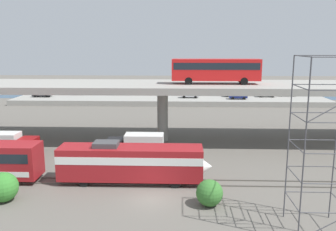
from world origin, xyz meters
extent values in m
plane|color=#605B54|center=(0.00, 0.00, 0.00)|extent=(260.00, 260.00, 0.00)
cube|color=#59544C|center=(0.00, 3.26, 0.06)|extent=(110.00, 0.12, 0.12)
cube|color=#59544C|center=(0.00, 4.74, 0.06)|extent=(110.00, 0.12, 0.12)
cube|color=maroon|center=(-2.35, 4.00, 2.08)|extent=(14.21, 3.00, 3.20)
cube|color=white|center=(-2.35, 4.00, 2.66)|extent=(14.21, 3.04, 0.77)
cone|color=white|center=(4.75, 4.00, 1.76)|extent=(1.94, 2.85, 2.85)
cube|color=black|center=(3.30, 4.00, 2.98)|extent=(1.94, 2.70, 1.02)
cube|color=#3F3F42|center=(-4.77, 4.00, 3.93)|extent=(2.40, 1.80, 0.50)
cylinder|color=black|center=(2.09, 5.35, 0.48)|extent=(0.96, 0.18, 0.96)
cylinder|color=black|center=(2.09, 2.65, 0.48)|extent=(0.96, 0.18, 0.96)
cylinder|color=black|center=(-6.79, 5.35, 0.48)|extent=(0.96, 0.18, 0.96)
cylinder|color=black|center=(-6.79, 2.65, 0.48)|extent=(0.96, 0.18, 0.96)
cylinder|color=black|center=(-15.41, 5.35, 0.46)|extent=(0.92, 0.18, 0.92)
cube|color=gray|center=(0.00, 20.00, 7.79)|extent=(96.00, 11.70, 0.92)
cylinder|color=gray|center=(0.00, 20.00, 3.67)|extent=(1.50, 1.50, 7.34)
cube|color=red|center=(7.31, 19.64, 10.20)|extent=(12.00, 2.55, 2.90)
cube|color=black|center=(7.31, 19.64, 10.72)|extent=(11.52, 2.59, 0.93)
cube|color=black|center=(1.36, 19.64, 10.55)|extent=(0.08, 2.30, 1.74)
cylinder|color=black|center=(3.59, 18.43, 8.75)|extent=(1.00, 0.26, 1.00)
cylinder|color=black|center=(3.59, 20.85, 8.75)|extent=(1.00, 0.26, 1.00)
cylinder|color=black|center=(11.03, 18.43, 8.75)|extent=(1.00, 0.26, 1.00)
cylinder|color=black|center=(11.03, 20.85, 8.75)|extent=(1.00, 0.26, 1.00)
cube|color=maroon|center=(-15.96, 11.64, 1.44)|extent=(2.00, 2.30, 2.00)
cube|color=silver|center=(-19.46, 11.64, 1.74)|extent=(4.60, 2.30, 2.60)
cylinder|color=black|center=(-16.25, 12.73, 0.44)|extent=(0.88, 0.28, 0.88)
cylinder|color=black|center=(-16.25, 10.55, 0.44)|extent=(0.88, 0.28, 0.88)
cube|color=black|center=(-5.30, 11.64, 1.44)|extent=(2.00, 2.30, 2.00)
cube|color=silver|center=(-1.80, 11.64, 1.74)|extent=(4.60, 2.30, 2.60)
cylinder|color=black|center=(-5.00, 10.55, 0.44)|extent=(0.88, 0.28, 0.88)
cylinder|color=black|center=(-5.00, 12.73, 0.44)|extent=(0.88, 0.28, 0.88)
cylinder|color=black|center=(-0.79, 10.55, 0.44)|extent=(0.88, 0.28, 0.88)
cylinder|color=black|center=(-0.79, 12.73, 0.44)|extent=(0.88, 0.28, 0.88)
cylinder|color=#47474C|center=(10.89, -2.88, 6.40)|extent=(0.10, 0.10, 12.80)
cylinder|color=#47474C|center=(14.46, -2.88, 6.40)|extent=(0.10, 0.10, 12.80)
cylinder|color=#47474C|center=(10.89, -6.45, 6.40)|extent=(0.10, 0.10, 12.80)
cylinder|color=#47474C|center=(12.68, -2.88, 2.13)|extent=(3.57, 0.07, 0.07)
cylinder|color=#47474C|center=(12.68, -6.45, 2.13)|extent=(3.57, 0.07, 0.07)
cylinder|color=#47474C|center=(10.89, -4.67, 2.13)|extent=(0.07, 3.57, 0.07)
cylinder|color=#47474C|center=(12.68, -2.88, 4.27)|extent=(3.57, 0.07, 0.07)
cylinder|color=#47474C|center=(12.68, -6.45, 4.27)|extent=(3.57, 0.07, 0.07)
cylinder|color=#47474C|center=(10.89, -4.67, 4.27)|extent=(0.07, 3.57, 0.07)
cylinder|color=#47474C|center=(12.68, -2.88, 6.40)|extent=(3.57, 0.07, 0.07)
cylinder|color=#47474C|center=(12.68, -6.45, 6.40)|extent=(3.57, 0.07, 0.07)
cylinder|color=#47474C|center=(10.89, -4.67, 6.40)|extent=(0.07, 3.57, 0.07)
cylinder|color=#47474C|center=(12.68, -2.88, 8.53)|extent=(3.57, 0.07, 0.07)
cylinder|color=#47474C|center=(12.68, -6.45, 8.53)|extent=(3.57, 0.07, 0.07)
cylinder|color=#47474C|center=(10.89, -4.67, 8.53)|extent=(0.07, 3.57, 0.07)
cylinder|color=#47474C|center=(12.68, -2.88, 10.67)|extent=(3.57, 0.07, 0.07)
cylinder|color=#47474C|center=(10.89, -4.67, 10.67)|extent=(0.07, 3.57, 0.07)
cylinder|color=#47474C|center=(12.68, -2.88, 12.80)|extent=(3.57, 0.07, 0.07)
cylinder|color=#47474C|center=(10.89, -4.67, 12.80)|extent=(0.07, 3.57, 0.07)
cylinder|color=#47474C|center=(12.68, -6.45, 1.07)|extent=(3.61, 0.07, 2.19)
cylinder|color=#47474C|center=(12.68, -6.45, 9.60)|extent=(3.61, 0.07, 2.19)
cube|color=gray|center=(0.00, 55.00, 0.61)|extent=(73.43, 13.03, 1.21)
cube|color=black|center=(15.01, 56.52, 1.88)|extent=(4.06, 1.79, 0.70)
cube|color=#1E232B|center=(15.21, 56.52, 2.47)|extent=(1.79, 1.57, 0.48)
cylinder|color=black|center=(13.75, 55.67, 1.53)|extent=(0.64, 0.20, 0.64)
cylinder|color=black|center=(13.75, 57.37, 1.53)|extent=(0.64, 0.20, 0.64)
cylinder|color=black|center=(16.27, 55.67, 1.53)|extent=(0.64, 0.20, 0.64)
cylinder|color=black|center=(16.27, 57.37, 1.53)|extent=(0.64, 0.20, 0.64)
cube|color=silver|center=(23.04, 56.20, 1.88)|extent=(4.29, 1.72, 0.70)
cube|color=#1E232B|center=(22.83, 56.20, 2.47)|extent=(1.89, 1.51, 0.48)
cylinder|color=black|center=(24.37, 57.02, 1.53)|extent=(0.64, 0.20, 0.64)
cylinder|color=black|center=(24.37, 55.39, 1.53)|extent=(0.64, 0.20, 0.64)
cylinder|color=black|center=(21.71, 57.02, 1.53)|extent=(0.64, 0.20, 0.64)
cylinder|color=black|center=(21.71, 55.39, 1.53)|extent=(0.64, 0.20, 0.64)
cube|color=#515459|center=(-23.67, 58.21, 1.88)|extent=(4.69, 1.73, 0.70)
cube|color=#1E232B|center=(-23.90, 58.21, 2.47)|extent=(2.07, 1.52, 0.48)
cylinder|color=black|center=(-22.21, 59.03, 1.53)|extent=(0.64, 0.20, 0.64)
cylinder|color=black|center=(-22.21, 57.39, 1.53)|extent=(0.64, 0.20, 0.64)
cylinder|color=black|center=(-25.12, 59.03, 1.53)|extent=(0.64, 0.20, 0.64)
cylinder|color=black|center=(-25.12, 57.39, 1.53)|extent=(0.64, 0.20, 0.64)
cube|color=black|center=(-30.79, 54.40, 1.88)|extent=(4.43, 1.84, 0.70)
cube|color=#1E232B|center=(-31.01, 54.40, 2.47)|extent=(1.95, 1.62, 0.48)
cylinder|color=black|center=(-29.41, 55.27, 1.53)|extent=(0.64, 0.20, 0.64)
cylinder|color=black|center=(-29.41, 53.53, 1.53)|extent=(0.64, 0.20, 0.64)
cylinder|color=black|center=(-32.16, 55.27, 1.53)|extent=(0.64, 0.20, 0.64)
cylinder|color=black|center=(-32.16, 53.53, 1.53)|extent=(0.64, 0.20, 0.64)
cube|color=#515459|center=(28.26, 57.82, 1.88)|extent=(4.66, 1.78, 0.70)
cube|color=#1E232B|center=(28.03, 57.82, 2.47)|extent=(2.05, 1.57, 0.48)
cylinder|color=black|center=(29.71, 58.66, 1.53)|extent=(0.64, 0.20, 0.64)
cylinder|color=black|center=(29.71, 56.97, 1.53)|extent=(0.64, 0.20, 0.64)
cylinder|color=black|center=(26.82, 58.66, 1.53)|extent=(0.64, 0.20, 0.64)
cylinder|color=black|center=(26.82, 56.97, 1.53)|extent=(0.64, 0.20, 0.64)
cube|color=navy|center=(15.72, 52.49, 1.88)|extent=(4.13, 1.72, 0.70)
cube|color=#1E232B|center=(15.93, 52.49, 2.47)|extent=(1.82, 1.51, 0.48)
cylinder|color=black|center=(14.44, 51.68, 1.53)|extent=(0.64, 0.20, 0.64)
cylinder|color=black|center=(14.44, 53.31, 1.53)|extent=(0.64, 0.20, 0.64)
cylinder|color=black|center=(17.00, 51.68, 1.53)|extent=(0.64, 0.20, 0.64)
cylinder|color=black|center=(17.00, 53.31, 1.53)|extent=(0.64, 0.20, 0.64)
cube|color=#B7B7BC|center=(4.62, 54.17, 1.88)|extent=(4.30, 1.88, 0.70)
cube|color=#1E232B|center=(4.84, 54.17, 2.47)|extent=(1.89, 1.66, 0.48)
cylinder|color=black|center=(3.29, 53.27, 1.53)|extent=(0.64, 0.20, 0.64)
cylinder|color=black|center=(3.29, 55.06, 1.53)|extent=(0.64, 0.20, 0.64)
cylinder|color=black|center=(5.96, 53.27, 1.53)|extent=(0.64, 0.20, 0.64)
cylinder|color=black|center=(5.96, 55.06, 1.53)|extent=(0.64, 0.20, 0.64)
cube|color=navy|center=(0.00, 78.00, 0.00)|extent=(140.00, 36.00, 0.01)
sphere|color=#357F2E|center=(-12.94, -0.85, 1.32)|extent=(2.63, 2.63, 2.63)
sphere|color=#36712D|center=(5.08, -1.07, 1.15)|extent=(2.31, 2.31, 2.31)
camera|label=1|loc=(2.59, -29.85, 13.58)|focal=38.35mm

